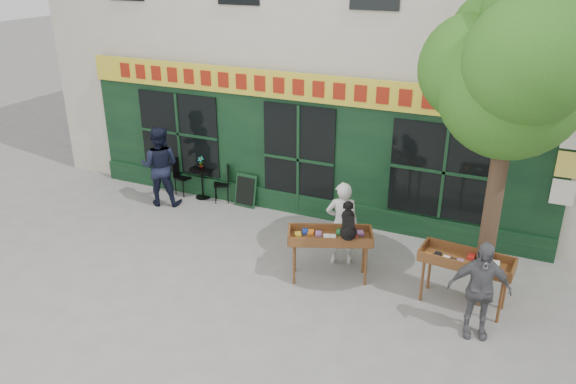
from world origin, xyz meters
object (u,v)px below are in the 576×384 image
at_px(man_right, 479,289).
at_px(bistro_table, 202,177).
at_px(book_cart_center, 330,239).
at_px(man_left, 160,166).
at_px(book_cart_right, 466,263).
at_px(woman, 342,223).
at_px(dog, 348,221).

height_order(man_right, bistro_table, man_right).
bearing_deg(book_cart_center, man_right, -35.07).
height_order(man_right, man_left, man_left).
xyz_separation_m(book_cart_center, book_cart_right, (2.39, 0.13, 0.00)).
bearing_deg(book_cart_right, woman, 173.13).
relative_size(book_cart_center, bistro_table, 2.14).
xyz_separation_m(woman, bistro_table, (-4.18, 1.59, -0.30)).
xyz_separation_m(dog, man_right, (2.34, -0.57, -0.46)).
xyz_separation_m(dog, bistro_table, (-4.53, 2.29, -0.75)).
relative_size(bistro_table, man_left, 0.39).
height_order(woman, book_cart_right, woman).
distance_m(book_cart_center, book_cart_right, 2.40).
bearing_deg(book_cart_right, bistro_table, 167.57).
relative_size(dog, man_right, 0.36).
bearing_deg(bistro_table, man_left, -135.30).
distance_m(book_cart_center, man_left, 5.12).
relative_size(book_cart_center, dog, 2.71).
height_order(book_cart_right, man_right, man_right).
xyz_separation_m(dog, man_left, (-5.23, 1.60, -0.32)).
xyz_separation_m(book_cart_right, bistro_table, (-6.57, 2.11, -0.28)).
bearing_deg(man_right, bistro_table, 142.77).
relative_size(book_cart_center, book_cart_right, 1.05).
height_order(woman, bistro_table, woman).
xyz_separation_m(woman, book_cart_right, (2.39, -0.52, -0.03)).
xyz_separation_m(dog, woman, (-0.35, 0.70, -0.44)).
height_order(dog, book_cart_right, dog).
distance_m(man_right, bistro_table, 7.45).
bearing_deg(man_left, book_cart_center, 143.07).
bearing_deg(book_cart_right, man_right, -62.85).
relative_size(book_cart_right, man_right, 0.94).
bearing_deg(book_cart_center, dog, -30.27).
bearing_deg(bistro_table, dog, -26.81).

